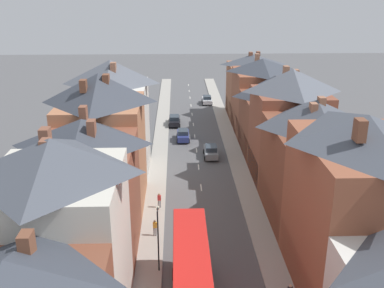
{
  "coord_description": "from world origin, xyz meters",
  "views": [
    {
      "loc": [
        -2.64,
        -16.36,
        22.16
      ],
      "look_at": [
        -0.66,
        41.09,
        1.27
      ],
      "focal_mm": 42.0,
      "sensor_mm": 36.0,
      "label": 1
    }
  ],
  "objects_px": {
    "car_near_blue": "(183,135)",
    "car_parked_right_a": "(211,151)",
    "car_parked_left_a": "(174,120)",
    "double_decker_bus_lead": "(191,275)",
    "pedestrian_mid_right": "(159,200)",
    "pedestrian_mid_left": "(155,227)",
    "car_near_silver": "(207,100)",
    "street_lamp": "(158,236)"
  },
  "relations": [
    {
      "from": "double_decker_bus_lead",
      "to": "car_near_blue",
      "type": "bearing_deg",
      "value": 89.99
    },
    {
      "from": "car_parked_left_a",
      "to": "car_near_silver",
      "type": "bearing_deg",
      "value": 65.06
    },
    {
      "from": "car_near_blue",
      "to": "pedestrian_mid_right",
      "type": "distance_m",
      "value": 21.3
    },
    {
      "from": "car_parked_left_a",
      "to": "pedestrian_mid_right",
      "type": "height_order",
      "value": "pedestrian_mid_right"
    },
    {
      "from": "pedestrian_mid_left",
      "to": "car_near_silver",
      "type": "bearing_deg",
      "value": 80.56
    },
    {
      "from": "car_near_silver",
      "to": "pedestrian_mid_right",
      "type": "distance_m",
      "value": 42.69
    },
    {
      "from": "car_parked_left_a",
      "to": "street_lamp",
      "type": "distance_m",
      "value": 39.35
    },
    {
      "from": "double_decker_bus_lead",
      "to": "street_lamp",
      "type": "xyz_separation_m",
      "value": [
        -2.44,
        4.55,
        0.43
      ]
    },
    {
      "from": "car_parked_left_a",
      "to": "car_parked_right_a",
      "type": "distance_m",
      "value": 15.22
    },
    {
      "from": "car_near_silver",
      "to": "car_parked_right_a",
      "type": "height_order",
      "value": "car_parked_right_a"
    },
    {
      "from": "pedestrian_mid_left",
      "to": "double_decker_bus_lead",
      "type": "bearing_deg",
      "value": -72.92
    },
    {
      "from": "car_parked_right_a",
      "to": "car_parked_left_a",
      "type": "bearing_deg",
      "value": 108.78
    },
    {
      "from": "car_near_silver",
      "to": "car_near_blue",
      "type": "bearing_deg",
      "value": -103.21
    },
    {
      "from": "car_near_blue",
      "to": "car_parked_right_a",
      "type": "relative_size",
      "value": 0.99
    },
    {
      "from": "double_decker_bus_lead",
      "to": "car_parked_right_a",
      "type": "height_order",
      "value": "double_decker_bus_lead"
    },
    {
      "from": "pedestrian_mid_left",
      "to": "pedestrian_mid_right",
      "type": "distance_m",
      "value": 5.45
    },
    {
      "from": "double_decker_bus_lead",
      "to": "car_parked_right_a",
      "type": "distance_m",
      "value": 29.68
    },
    {
      "from": "pedestrian_mid_left",
      "to": "street_lamp",
      "type": "relative_size",
      "value": 0.29
    },
    {
      "from": "car_parked_left_a",
      "to": "car_near_blue",
      "type": "bearing_deg",
      "value": -80.22
    },
    {
      "from": "double_decker_bus_lead",
      "to": "pedestrian_mid_left",
      "type": "distance_m",
      "value": 10.3
    },
    {
      "from": "car_parked_right_a",
      "to": "pedestrian_mid_left",
      "type": "relative_size",
      "value": 2.58
    },
    {
      "from": "double_decker_bus_lead",
      "to": "car_near_silver",
      "type": "distance_m",
      "value": 57.39
    },
    {
      "from": "double_decker_bus_lead",
      "to": "car_parked_right_a",
      "type": "relative_size",
      "value": 2.6
    },
    {
      "from": "car_parked_left_a",
      "to": "pedestrian_mid_right",
      "type": "distance_m",
      "value": 28.7
    },
    {
      "from": "double_decker_bus_lead",
      "to": "pedestrian_mid_right",
      "type": "relative_size",
      "value": 6.71
    },
    {
      "from": "car_near_blue",
      "to": "car_parked_left_a",
      "type": "bearing_deg",
      "value": 99.78
    },
    {
      "from": "car_parked_left_a",
      "to": "car_parked_right_a",
      "type": "relative_size",
      "value": 1.06
    },
    {
      "from": "car_near_blue",
      "to": "car_parked_left_a",
      "type": "xyz_separation_m",
      "value": [
        -1.3,
        7.54,
        -0.02
      ]
    },
    {
      "from": "car_near_silver",
      "to": "pedestrian_mid_left",
      "type": "bearing_deg",
      "value": -99.44
    },
    {
      "from": "car_parked_right_a",
      "to": "pedestrian_mid_left",
      "type": "bearing_deg",
      "value": -108.5
    },
    {
      "from": "double_decker_bus_lead",
      "to": "street_lamp",
      "type": "distance_m",
      "value": 5.18
    },
    {
      "from": "car_near_silver",
      "to": "car_parked_left_a",
      "type": "xyz_separation_m",
      "value": [
        -6.2,
        -13.33,
        0.03
      ]
    },
    {
      "from": "car_parked_right_a",
      "to": "pedestrian_mid_right",
      "type": "xyz_separation_m",
      "value": [
        -6.38,
        -14.25,
        0.18
      ]
    },
    {
      "from": "car_near_blue",
      "to": "car_near_silver",
      "type": "relative_size",
      "value": 1.08
    },
    {
      "from": "pedestrian_mid_right",
      "to": "street_lamp",
      "type": "xyz_separation_m",
      "value": [
        0.33,
        -10.6,
        2.21
      ]
    },
    {
      "from": "double_decker_bus_lead",
      "to": "car_near_blue",
      "type": "distance_m",
      "value": 36.32
    },
    {
      "from": "pedestrian_mid_left",
      "to": "pedestrian_mid_right",
      "type": "bearing_deg",
      "value": 87.79
    },
    {
      "from": "double_decker_bus_lead",
      "to": "street_lamp",
      "type": "bearing_deg",
      "value": 118.22
    },
    {
      "from": "double_decker_bus_lead",
      "to": "pedestrian_mid_right",
      "type": "distance_m",
      "value": 15.5
    },
    {
      "from": "street_lamp",
      "to": "car_parked_right_a",
      "type": "bearing_deg",
      "value": 76.31
    },
    {
      "from": "car_near_blue",
      "to": "pedestrian_mid_left",
      "type": "height_order",
      "value": "pedestrian_mid_left"
    },
    {
      "from": "pedestrian_mid_left",
      "to": "street_lamp",
      "type": "bearing_deg",
      "value": -84.03
    }
  ]
}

